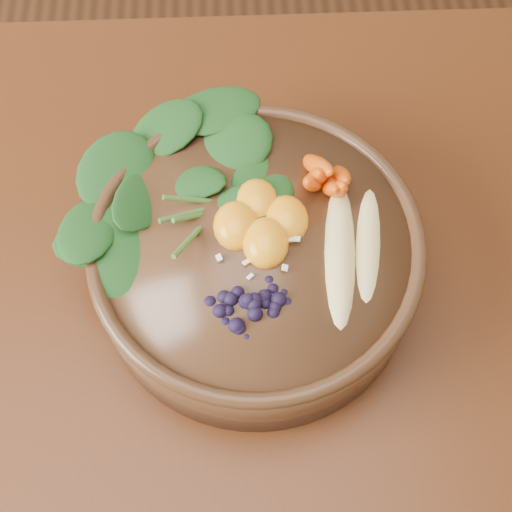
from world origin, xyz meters
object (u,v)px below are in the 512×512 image
Objects in this scene: mandarin_cluster at (261,214)px; carrot_cluster at (329,146)px; kale_heap at (214,162)px; banana_halves at (356,241)px; stoneware_bowl at (256,261)px; blueberry_pile at (249,295)px.

carrot_cluster is at bearing 40.07° from mandarin_cluster.
kale_heap reaches higher than mandarin_cluster.
carrot_cluster is at bearing 113.06° from banana_halves.
kale_heap is at bearing -169.49° from carrot_cluster.
banana_halves is 1.74× the size of mandarin_cluster.
stoneware_bowl is 0.08m from blueberry_pile.
carrot_cluster reaches higher than banana_halves.
kale_heap is 2.38× the size of carrot_cluster.
blueberry_pile reaches higher than stoneware_bowl.
blueberry_pile reaches higher than mandarin_cluster.
banana_halves is at bearing 28.36° from blueberry_pile.
mandarin_cluster reaches higher than banana_halves.
carrot_cluster reaches higher than stoneware_bowl.
mandarin_cluster is (-0.07, 0.03, 0.00)m from banana_halves.
banana_halves is 1.19× the size of blueberry_pile.
mandarin_cluster is at bearing -129.81° from carrot_cluster.
blueberry_pile is at bearing -78.33° from kale_heap.
blueberry_pile is (-0.09, -0.05, 0.01)m from banana_halves.
kale_heap reaches higher than stoneware_bowl.
carrot_cluster is 0.08m from banana_halves.
carrot_cluster is 0.60× the size of blueberry_pile.
mandarin_cluster is 0.07m from blueberry_pile.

